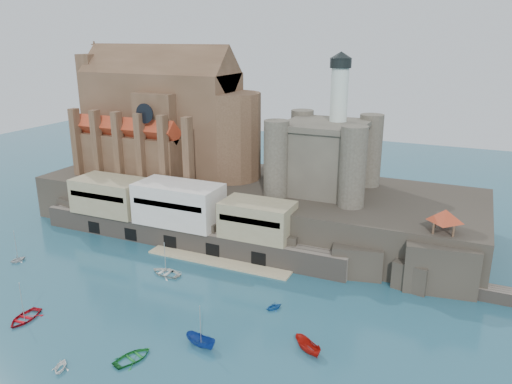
{
  "coord_description": "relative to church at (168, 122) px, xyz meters",
  "views": [
    {
      "loc": [
        45.04,
        -60.14,
        42.38
      ],
      "look_at": [
        3.89,
        32.0,
        10.62
      ],
      "focal_mm": 35.0,
      "sensor_mm": 36.0,
      "label": 1
    }
  ],
  "objects": [
    {
      "name": "ground",
      "position": [
        24.13,
        -41.85,
        -22.13
      ],
      "size": [
        300.0,
        300.0,
        0.0
      ],
      "primitive_type": "plane",
      "color": "navy",
      "rests_on": "ground"
    },
    {
      "name": "boat_1",
      "position": [
        22.6,
        -61.38,
        -22.13
      ],
      "size": [
        3.17,
        2.61,
        3.17
      ],
      "primitive_type": "imported",
      "rotation": [
        0.0,
        0.0,
        0.41
      ],
      "color": "white",
      "rests_on": "ground"
    },
    {
      "name": "boat_4",
      "position": [
        -9.87,
        -39.58,
        -22.13
      ],
      "size": [
        3.02,
        2.25,
        3.13
      ],
      "primitive_type": "imported",
      "rotation": [
        0.0,
        0.0,
        2.9
      ],
      "color": "silver",
      "rests_on": "ground"
    },
    {
      "name": "promontory",
      "position": [
        23.94,
        -2.48,
        -17.2
      ],
      "size": [
        100.0,
        36.0,
        10.0
      ],
      "color": "black",
      "rests_on": "ground"
    },
    {
      "name": "boat_5",
      "position": [
        51.23,
        -44.12,
        -22.13
      ],
      "size": [
        2.61,
        2.6,
        4.96
      ],
      "primitive_type": "imported",
      "rotation": [
        0.0,
        0.0,
        4.16
      ],
      "color": "#AA140C",
      "rests_on": "ground"
    },
    {
      "name": "church",
      "position": [
        0.0,
        0.0,
        0.0
      ],
      "size": [
        47.0,
        25.93,
        30.51
      ],
      "color": "#4F3725",
      "rests_on": "promontory"
    },
    {
      "name": "quay",
      "position": [
        13.94,
        -18.78,
        -16.06
      ],
      "size": [
        70.0,
        12.0,
        13.05
      ],
      "color": "#6B6156",
      "rests_on": "ground"
    },
    {
      "name": "boat_3",
      "position": [
        30.0,
        -55.65,
        -22.13
      ],
      "size": [
        4.16,
        2.47,
        5.61
      ],
      "primitive_type": "imported",
      "rotation": [
        0.0,
        0.0,
        2.79
      ],
      "color": "#1A7B2D",
      "rests_on": "ground"
    },
    {
      "name": "boat_6",
      "position": [
        19.7,
        -32.3,
        -22.13
      ],
      "size": [
        1.78,
        4.5,
        6.13
      ],
      "primitive_type": "imported",
      "rotation": [
        0.0,
        0.0,
        4.59
      ],
      "color": "silver",
      "rests_on": "ground"
    },
    {
      "name": "boat_7",
      "position": [
        42.68,
        -35.58,
        -22.13
      ],
      "size": [
        2.97,
        2.7,
        2.94
      ],
      "primitive_type": "imported",
      "rotation": [
        0.0,
        0.0,
        5.69
      ],
      "color": "#1854A0",
      "rests_on": "ground"
    },
    {
      "name": "castle_keep",
      "position": [
        40.21,
        -0.78,
        -3.81
      ],
      "size": [
        21.2,
        21.2,
        29.3
      ],
      "color": "#49443A",
      "rests_on": "promontory"
    },
    {
      "name": "rock_outcrop",
      "position": [
        66.13,
        -16.01,
        -18.11
      ],
      "size": [
        14.5,
        10.5,
        8.7
      ],
      "color": "black",
      "rests_on": "ground"
    },
    {
      "name": "pavilion",
      "position": [
        66.13,
        -15.85,
        -9.4
      ],
      "size": [
        6.4,
        6.4,
        5.4
      ],
      "color": "#4F3725",
      "rests_on": "rock_outcrop"
    },
    {
      "name": "boat_0",
      "position": [
        8.33,
        -54.43,
        -22.13
      ],
      "size": [
        4.39,
        1.74,
        5.98
      ],
      "primitive_type": "imported",
      "rotation": [
        0.0,
        0.0,
        0.12
      ],
      "color": "#B50B16",
      "rests_on": "ground"
    },
    {
      "name": "boat_2",
      "position": [
        36.95,
        -49.11,
        -22.13
      ],
      "size": [
        2.32,
        2.28,
        5.17
      ],
      "primitive_type": "imported",
      "rotation": [
        0.0,
        0.0,
        1.38
      ],
      "color": "navy",
      "rests_on": "ground"
    }
  ]
}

